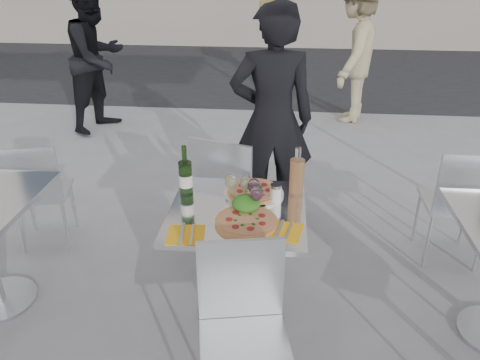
# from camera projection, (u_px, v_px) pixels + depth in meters

# --- Properties ---
(ground) EXTENTS (80.00, 80.00, 0.00)m
(ground) POSITION_uv_depth(u_px,v_px,m) (238.00, 317.00, 2.81)
(ground) COLOR slate
(street_asphalt) EXTENTS (24.00, 5.00, 0.00)m
(street_asphalt) POSITION_uv_depth(u_px,v_px,m) (272.00, 68.00, 8.61)
(street_asphalt) COLOR black
(street_asphalt) RESTS_ON ground
(main_table) EXTENTS (0.72, 0.72, 0.75)m
(main_table) POSITION_uv_depth(u_px,v_px,m) (237.00, 243.00, 2.57)
(main_table) COLOR #B7BABF
(main_table) RESTS_ON ground
(chair_far) EXTENTS (0.54, 0.54, 0.94)m
(chair_far) POSITION_uv_depth(u_px,v_px,m) (227.00, 189.00, 3.10)
(chair_far) COLOR silver
(chair_far) RESTS_ON ground
(chair_near) EXTENTS (0.46, 0.47, 0.86)m
(chair_near) POSITION_uv_depth(u_px,v_px,m) (243.00, 320.00, 2.08)
(chair_near) COLOR silver
(chair_near) RESTS_ON ground
(side_chair_lfar) EXTENTS (0.46, 0.47, 0.83)m
(side_chair_lfar) POSITION_uv_depth(u_px,v_px,m) (37.00, 188.00, 3.27)
(side_chair_lfar) COLOR silver
(side_chair_lfar) RESTS_ON ground
(side_chair_rfar) EXTENTS (0.41, 0.42, 0.87)m
(side_chair_rfar) POSITION_uv_depth(u_px,v_px,m) (460.00, 198.00, 3.07)
(side_chair_rfar) COLOR silver
(side_chair_rfar) RESTS_ON ground
(woman_diner) EXTENTS (0.67, 0.49, 1.71)m
(woman_diner) POSITION_uv_depth(u_px,v_px,m) (272.00, 121.00, 3.43)
(woman_diner) COLOR black
(woman_diner) RESTS_ON ground
(pedestrian_a) EXTENTS (0.90, 1.01, 1.70)m
(pedestrian_a) POSITION_uv_depth(u_px,v_px,m) (97.00, 58.00, 5.41)
(pedestrian_a) COLOR black
(pedestrian_a) RESTS_ON ground
(pedestrian_b) EXTENTS (0.95, 1.25, 1.72)m
(pedestrian_b) POSITION_uv_depth(u_px,v_px,m) (355.00, 52.00, 5.68)
(pedestrian_b) COLOR tan
(pedestrian_b) RESTS_ON ground
(pizza_near) EXTENTS (0.32, 0.32, 0.02)m
(pizza_near) POSITION_uv_depth(u_px,v_px,m) (246.00, 221.00, 2.35)
(pizza_near) COLOR tan
(pizza_near) RESTS_ON main_table
(pizza_far) EXTENTS (0.34, 0.34, 0.03)m
(pizza_far) POSITION_uv_depth(u_px,v_px,m) (254.00, 192.00, 2.62)
(pizza_far) COLOR white
(pizza_far) RESTS_ON main_table
(salad_plate) EXTENTS (0.22, 0.22, 0.09)m
(salad_plate) POSITION_uv_depth(u_px,v_px,m) (246.00, 205.00, 2.45)
(salad_plate) COLOR white
(salad_plate) RESTS_ON main_table
(wine_bottle) EXTENTS (0.07, 0.08, 0.29)m
(wine_bottle) POSITION_uv_depth(u_px,v_px,m) (186.00, 176.00, 2.58)
(wine_bottle) COLOR #264B1C
(wine_bottle) RESTS_ON main_table
(carafe) EXTENTS (0.08, 0.08, 0.29)m
(carafe) POSITION_uv_depth(u_px,v_px,m) (297.00, 177.00, 2.56)
(carafe) COLOR tan
(carafe) RESTS_ON main_table
(sugar_shaker) EXTENTS (0.06, 0.06, 0.11)m
(sugar_shaker) POSITION_uv_depth(u_px,v_px,m) (276.00, 193.00, 2.53)
(sugar_shaker) COLOR white
(sugar_shaker) RESTS_ON main_table
(wineglass_white_a) EXTENTS (0.07, 0.07, 0.16)m
(wineglass_white_a) POSITION_uv_depth(u_px,v_px,m) (231.00, 182.00, 2.52)
(wineglass_white_a) COLOR white
(wineglass_white_a) RESTS_ON main_table
(wineglass_white_b) EXTENTS (0.07, 0.07, 0.16)m
(wineglass_white_b) POSITION_uv_depth(u_px,v_px,m) (246.00, 183.00, 2.51)
(wineglass_white_b) COLOR white
(wineglass_white_b) RESTS_ON main_table
(wineglass_red_a) EXTENTS (0.07, 0.07, 0.16)m
(wineglass_red_a) POSITION_uv_depth(u_px,v_px,m) (257.00, 194.00, 2.40)
(wineglass_red_a) COLOR white
(wineglass_red_a) RESTS_ON main_table
(wineglass_red_b) EXTENTS (0.07, 0.07, 0.16)m
(wineglass_red_b) POSITION_uv_depth(u_px,v_px,m) (254.00, 187.00, 2.47)
(wineglass_red_b) COLOR white
(wineglass_red_b) RESTS_ON main_table
(napkin_left) EXTENTS (0.20, 0.20, 0.01)m
(napkin_left) POSITION_uv_depth(u_px,v_px,m) (186.00, 235.00, 2.26)
(napkin_left) COLOR yellow
(napkin_left) RESTS_ON main_table
(napkin_right) EXTENTS (0.21, 0.21, 0.01)m
(napkin_right) POSITION_uv_depth(u_px,v_px,m) (283.00, 231.00, 2.29)
(napkin_right) COLOR yellow
(napkin_right) RESTS_ON main_table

